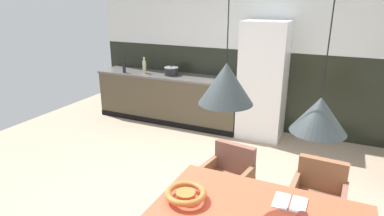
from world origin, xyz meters
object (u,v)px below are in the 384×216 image
armchair_corner_seat (319,190)px  armchair_facing_counter (229,171)px  refrigerator_column (263,81)px  bottle_oil_tall (124,67)px  dining_table (261,216)px  pendant_lamp_over_table_far (319,115)px  cooking_pot (171,71)px  pendant_lamp_over_table_near (226,83)px  open_book (290,203)px  fruit_bowl (186,194)px  bottle_spice_small (144,67)px

armchair_corner_seat → armchair_facing_counter: bearing=3.9°
refrigerator_column → bottle_oil_tall: size_ratio=7.09×
dining_table → bottle_oil_tall: (-3.35, 2.94, 0.31)m
dining_table → armchair_corner_seat: size_ratio=2.04×
pendant_lamp_over_table_far → armchair_facing_counter: bearing=133.2°
cooking_pot → pendant_lamp_over_table_near: size_ratio=0.21×
armchair_facing_counter → bottle_oil_tall: size_ratio=2.87×
armchair_facing_counter → open_book: 1.01m
armchair_facing_counter → armchair_corner_seat: bearing=-170.0°
refrigerator_column → pendant_lamp_over_table_near: (0.42, -3.12, 0.73)m
fruit_bowl → open_book: bearing=21.6°
bottle_oil_tall → refrigerator_column: bearing=4.5°
cooking_pot → bottle_oil_tall: size_ratio=0.96×
refrigerator_column → bottle_spice_small: size_ratio=6.27×
open_book → cooking_pot: bearing=131.7°
refrigerator_column → pendant_lamp_over_table_far: (1.06, -3.19, 0.61)m
armchair_corner_seat → cooking_pot: (-2.80, 2.25, 0.46)m
pendant_lamp_over_table_far → cooking_pot: bearing=130.9°
armchair_facing_counter → bottle_spice_small: size_ratio=2.54×
armchair_facing_counter → open_book: bearing=145.8°
pendant_lamp_over_table_near → pendant_lamp_over_table_far: 0.65m
open_book → bottle_oil_tall: 4.48m
dining_table → pendant_lamp_over_table_far: 0.94m
bottle_oil_tall → pendant_lamp_over_table_near: (3.03, -2.92, 0.69)m
fruit_bowl → refrigerator_column: bearing=92.8°
dining_table → pendant_lamp_over_table_near: (-0.32, 0.02, 1.00)m
refrigerator_column → open_book: (0.92, -2.95, -0.22)m
refrigerator_column → cooking_pot: size_ratio=7.41×
open_book → cooking_pot: cooking_pot is taller
armchair_facing_counter → refrigerator_column: bearing=-75.9°
armchair_facing_counter → pendant_lamp_over_table_far: pendant_lamp_over_table_far is taller
dining_table → bottle_spice_small: bottle_spice_small is taller
fruit_bowl → bottle_oil_tall: bottle_oil_tall is taller
fruit_bowl → pendant_lamp_over_table_far: size_ratio=0.26×
pendant_lamp_over_table_near → armchair_corner_seat: bearing=51.5°
dining_table → open_book: bearing=47.2°
fruit_bowl → open_book: size_ratio=1.34×
refrigerator_column → dining_table: size_ratio=1.21×
armchair_corner_seat → pendant_lamp_over_table_near: 1.61m
fruit_bowl → open_book: fruit_bowl is taller
armchair_corner_seat → fruit_bowl: fruit_bowl is taller
refrigerator_column → pendant_lamp_over_table_near: bearing=-82.3°
armchair_facing_counter → pendant_lamp_over_table_far: 1.64m
bottle_oil_tall → pendant_lamp_over_table_far: size_ratio=0.21×
refrigerator_column → armchair_corner_seat: bearing=-64.0°
armchair_corner_seat → bottle_spice_small: bearing=-30.2°
armchair_corner_seat → pendant_lamp_over_table_far: (-0.05, -0.92, 1.06)m
armchair_corner_seat → pendant_lamp_over_table_far: size_ratio=0.61×
fruit_bowl → bottle_spice_small: size_ratio=1.08×
dining_table → pendant_lamp_over_table_far: size_ratio=1.23×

